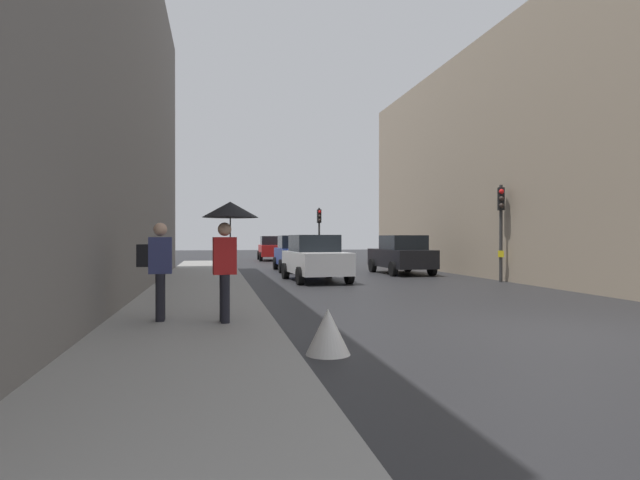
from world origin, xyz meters
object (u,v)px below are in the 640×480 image
Objects in this scene: car_red_sedan at (272,248)px; pedestrian_with_umbrella at (229,228)px; car_white_compact at (315,258)px; traffic_light_far_median at (319,225)px; traffic_light_mid_street at (501,215)px; warning_sign_triangle at (328,332)px; car_dark_suv at (401,255)px; pedestrian_with_grey_backpack at (158,265)px; car_blue_van at (296,253)px.

pedestrian_with_umbrella is at bearing -97.91° from car_red_sedan.
car_white_compact is (-0.36, -17.99, 0.00)m from car_red_sedan.
traffic_light_far_median is 0.97× the size of traffic_light_mid_street.
warning_sign_triangle is (-8.88, -10.20, -2.17)m from traffic_light_mid_street.
pedestrian_with_umbrella reaches higher than car_dark_suv.
traffic_light_far_median is 14.55m from traffic_light_mid_street.
car_red_sedan is 27.93m from pedestrian_with_grey_backpack.
car_red_sedan is 18.00m from car_white_compact.
car_dark_suv is (-2.12, 4.76, -1.62)m from traffic_light_mid_street.
traffic_light_mid_street is at bearing -72.23° from car_red_sedan.
car_dark_suv is 5.46m from car_white_compact.
car_white_compact is at bearing 164.90° from traffic_light_mid_street.
traffic_light_far_median is 6.76m from car_blue_van.
car_dark_suv is (1.94, -9.21, -1.55)m from traffic_light_far_median.
traffic_light_mid_street is at bearing -73.81° from traffic_light_far_median.
car_blue_van is 1.97× the size of pedestrian_with_umbrella.
pedestrian_with_umbrella reaches higher than warning_sign_triangle.
car_blue_van reaches higher than warning_sign_triangle.
warning_sign_triangle is at bearing -131.05° from traffic_light_mid_street.
car_dark_suv is at bearing 65.67° from warning_sign_triangle.
pedestrian_with_grey_backpack is (-7.41, -21.62, -1.26)m from traffic_light_far_median.
traffic_light_far_median reaches higher than car_red_sedan.
pedestrian_with_umbrella is (-3.51, -9.88, 0.96)m from car_white_compact.
traffic_light_far_median is at bearing 78.71° from warning_sign_triangle.
traffic_light_far_median is 0.83× the size of car_blue_van.
traffic_light_far_median reaches higher than car_white_compact.
pedestrian_with_grey_backpack is at bearing -108.92° from traffic_light_far_median.
pedestrian_with_grey_backpack is at bearing -107.84° from car_blue_van.
traffic_light_mid_street is 20.86m from car_red_sedan.
traffic_light_far_median is at bearing 106.19° from traffic_light_mid_street.
traffic_light_mid_street is 13.70m from warning_sign_triangle.
warning_sign_triangle is (-2.41, -18.05, -0.55)m from car_blue_van.
pedestrian_with_umbrella reaches higher than car_blue_van.
warning_sign_triangle is at bearing -94.83° from car_red_sedan.
warning_sign_triangle is at bearing -97.59° from car_blue_van.
car_dark_suv is (4.36, -3.09, 0.00)m from car_blue_van.
warning_sign_triangle is at bearing -58.00° from pedestrian_with_umbrella.
car_white_compact is 12.22m from warning_sign_triangle.
warning_sign_triangle is (2.58, -2.55, -0.84)m from pedestrian_with_grey_backpack.
pedestrian_with_grey_backpack reaches higher than warning_sign_triangle.
car_dark_suv and car_red_sedan have the same top height.
traffic_light_mid_street is 10.31m from car_blue_van.
warning_sign_triangle is (1.33, -2.13, -1.52)m from pedestrian_with_umbrella.
car_dark_suv is 16.43m from warning_sign_triangle.
traffic_light_far_median is 1.64× the size of pedestrian_with_umbrella.
car_blue_van is (-2.42, -6.12, -1.55)m from traffic_light_far_median.
car_dark_suv is 1.00× the size of car_red_sedan.
car_red_sedan is at bearing 111.44° from traffic_light_far_median.
car_white_compact is (-0.23, -6.04, 0.00)m from car_blue_van.
car_white_compact is 10.60m from pedestrian_with_grey_backpack.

